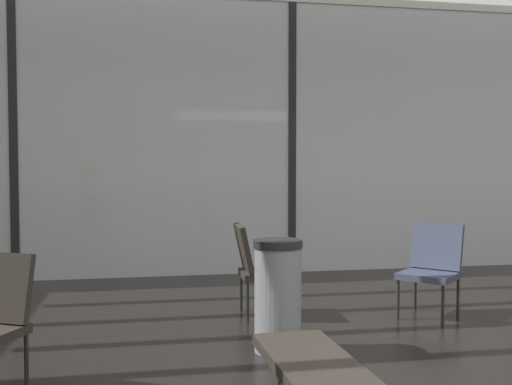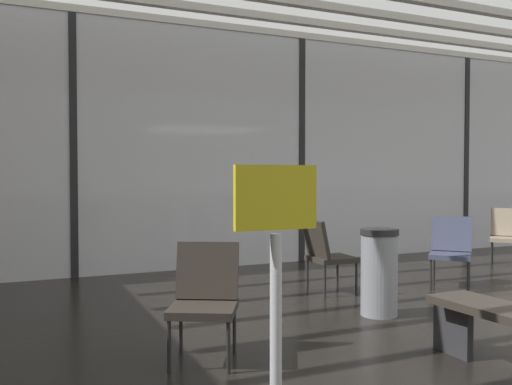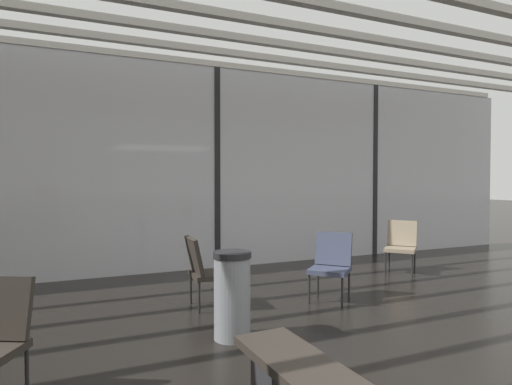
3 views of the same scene
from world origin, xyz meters
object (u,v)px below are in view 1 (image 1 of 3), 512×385
(lounge_chair_0, at_px, (257,264))
(lounge_chair_2, at_px, (432,264))
(trash_bin, at_px, (278,295))
(parked_airplane, at_px, (278,144))

(lounge_chair_0, distance_m, lounge_chair_2, 1.66)
(lounge_chair_0, bearing_deg, trash_bin, 178.89)
(lounge_chair_0, height_order, lounge_chair_2, same)
(lounge_chair_0, bearing_deg, parked_airplane, -13.03)
(lounge_chair_2, relative_size, trash_bin, 1.01)
(parked_airplane, relative_size, lounge_chair_0, 12.85)
(lounge_chair_2, bearing_deg, parked_airplane, 134.84)
(lounge_chair_0, relative_size, trash_bin, 1.01)
(lounge_chair_0, bearing_deg, lounge_chair_2, -99.97)
(trash_bin, bearing_deg, parked_airplane, 77.26)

